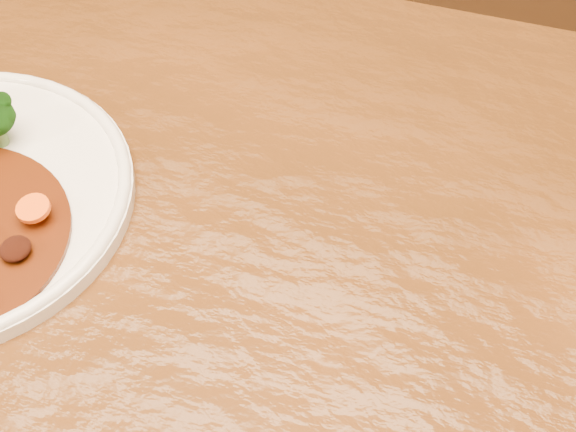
% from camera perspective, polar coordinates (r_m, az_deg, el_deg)
% --- Properties ---
extents(dining_table, '(1.59, 1.07, 0.75)m').
position_cam_1_polar(dining_table, '(0.69, -8.95, -10.47)').
color(dining_table, '#552C0F').
rests_on(dining_table, ground).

